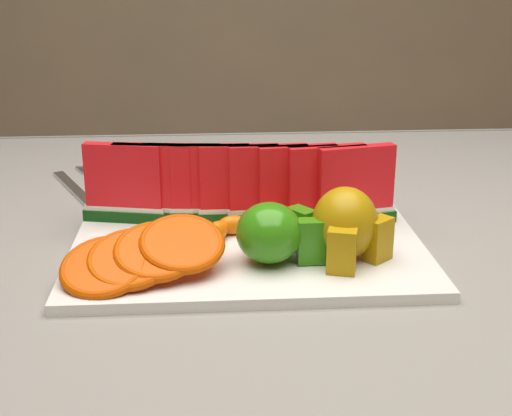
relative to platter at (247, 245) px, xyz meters
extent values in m
cube|color=#4D351F|center=(-0.03, 0.05, -0.03)|extent=(1.40, 0.90, 0.03)
cube|color=slate|center=(-0.03, 0.05, -0.01)|extent=(1.52, 1.02, 0.01)
cube|color=slate|center=(-0.03, 0.56, -0.10)|extent=(1.52, 0.01, 0.20)
cube|color=silver|center=(0.00, 0.00, 0.00)|extent=(0.40, 0.30, 0.01)
ellipsoid|color=#2C791B|center=(0.02, -0.06, 0.04)|extent=(0.09, 0.09, 0.07)
cube|color=#2C791B|center=(0.06, -0.07, 0.03)|extent=(0.03, 0.02, 0.05)
cube|color=beige|center=(0.07, -0.07, 0.03)|extent=(0.03, 0.00, 0.05)
cube|color=#2C791B|center=(0.06, -0.03, 0.03)|extent=(0.03, 0.04, 0.05)
cube|color=beige|center=(0.06, -0.03, 0.03)|extent=(0.02, 0.03, 0.05)
ellipsoid|color=#A37404|center=(0.10, -0.05, 0.05)|extent=(0.08, 0.08, 0.08)
cube|color=#A37404|center=(0.09, -0.09, 0.03)|extent=(0.03, 0.03, 0.05)
cube|color=#A37404|center=(0.14, -0.06, 0.03)|extent=(0.04, 0.03, 0.05)
cylinder|color=silver|center=(0.07, 0.33, 0.00)|extent=(0.22, 0.22, 0.01)
cube|color=silver|center=(-0.24, 0.24, 0.00)|extent=(0.09, 0.16, 0.00)
cube|color=silver|center=(-0.25, 0.33, 0.00)|extent=(0.02, 0.04, 0.00)
cube|color=silver|center=(-0.24, 0.33, 0.00)|extent=(0.02, 0.04, 0.00)
cube|color=silver|center=(-0.24, 0.33, 0.00)|extent=(0.02, 0.04, 0.00)
cube|color=#0C3D10|center=(-0.15, 0.08, 0.01)|extent=(0.11, 0.04, 0.01)
cube|color=silver|center=(-0.15, 0.08, 0.02)|extent=(0.10, 0.04, 0.01)
cube|color=#DB0102|center=(-0.15, 0.08, 0.07)|extent=(0.10, 0.04, 0.08)
cube|color=#0C3D10|center=(-0.11, 0.07, 0.01)|extent=(0.11, 0.04, 0.01)
cube|color=silver|center=(-0.11, 0.07, 0.02)|extent=(0.10, 0.03, 0.01)
cube|color=#DB0102|center=(-0.11, 0.07, 0.07)|extent=(0.10, 0.03, 0.08)
cube|color=#0C3D10|center=(-0.08, 0.07, 0.01)|extent=(0.11, 0.03, 0.01)
cube|color=silver|center=(-0.08, 0.07, 0.02)|extent=(0.10, 0.03, 0.01)
cube|color=#DB0102|center=(-0.08, 0.07, 0.07)|extent=(0.10, 0.03, 0.08)
cube|color=#0C3D10|center=(-0.04, 0.06, 0.01)|extent=(0.11, 0.03, 0.01)
cube|color=silver|center=(-0.04, 0.06, 0.02)|extent=(0.10, 0.02, 0.01)
cube|color=#DB0102|center=(-0.04, 0.06, 0.07)|extent=(0.10, 0.02, 0.08)
cube|color=#0C3D10|center=(-0.01, 0.06, 0.01)|extent=(0.10, 0.02, 0.01)
cube|color=silver|center=(-0.01, 0.06, 0.02)|extent=(0.10, 0.02, 0.01)
cube|color=#DB0102|center=(-0.01, 0.06, 0.07)|extent=(0.10, 0.02, 0.08)
cube|color=#0C3D10|center=(0.03, 0.06, 0.01)|extent=(0.11, 0.03, 0.01)
cube|color=silver|center=(0.03, 0.06, 0.02)|extent=(0.10, 0.02, 0.01)
cube|color=#DB0102|center=(0.03, 0.06, 0.07)|extent=(0.10, 0.02, 0.08)
cube|color=#0C3D10|center=(0.06, 0.05, 0.01)|extent=(0.11, 0.03, 0.01)
cube|color=silver|center=(0.06, 0.05, 0.02)|extent=(0.10, 0.03, 0.01)
cube|color=#DB0102|center=(0.06, 0.05, 0.07)|extent=(0.10, 0.03, 0.08)
cube|color=#0C3D10|center=(0.10, 0.05, 0.01)|extent=(0.11, 0.04, 0.01)
cube|color=silver|center=(0.10, 0.05, 0.02)|extent=(0.10, 0.03, 0.01)
cube|color=#DB0102|center=(0.10, 0.05, 0.07)|extent=(0.10, 0.03, 0.08)
cube|color=#0C3D10|center=(0.13, 0.05, 0.01)|extent=(0.11, 0.04, 0.01)
cube|color=silver|center=(0.13, 0.05, 0.02)|extent=(0.10, 0.04, 0.01)
cube|color=#DB0102|center=(0.13, 0.05, 0.07)|extent=(0.10, 0.04, 0.08)
cylinder|color=red|center=(-0.15, -0.10, 0.02)|extent=(0.09, 0.09, 0.04)
torus|color=#C85800|center=(-0.15, -0.10, 0.02)|extent=(0.11, 0.11, 0.04)
cylinder|color=red|center=(-0.12, -0.09, 0.03)|extent=(0.09, 0.09, 0.04)
torus|color=#C85800|center=(-0.12, -0.09, 0.03)|extent=(0.10, 0.10, 0.04)
cylinder|color=red|center=(-0.10, -0.08, 0.03)|extent=(0.08, 0.08, 0.04)
torus|color=#C85800|center=(-0.10, -0.08, 0.03)|extent=(0.09, 0.09, 0.04)
cylinder|color=red|center=(-0.07, -0.07, 0.04)|extent=(0.09, 0.09, 0.04)
torus|color=#C85800|center=(-0.07, -0.07, 0.04)|extent=(0.10, 0.10, 0.04)
cylinder|color=red|center=(-0.11, 0.13, 0.02)|extent=(0.07, 0.07, 0.03)
torus|color=#C85800|center=(-0.11, 0.13, 0.02)|extent=(0.08, 0.08, 0.03)
cylinder|color=red|center=(-0.07, 0.13, 0.02)|extent=(0.08, 0.08, 0.03)
torus|color=#C85800|center=(-0.07, 0.13, 0.02)|extent=(0.09, 0.09, 0.03)
cylinder|color=red|center=(-0.02, 0.13, 0.03)|extent=(0.08, 0.08, 0.03)
torus|color=#C85800|center=(-0.02, 0.13, 0.03)|extent=(0.09, 0.09, 0.03)
cylinder|color=red|center=(0.03, 0.13, 0.03)|extent=(0.09, 0.09, 0.03)
torus|color=#C85800|center=(0.03, 0.13, 0.03)|extent=(0.10, 0.10, 0.03)
ellipsoid|color=#F64F10|center=(-0.08, 0.00, 0.02)|extent=(0.04, 0.03, 0.02)
ellipsoid|color=#F64F10|center=(-0.06, -0.01, 0.02)|extent=(0.03, 0.04, 0.02)
ellipsoid|color=#F64F10|center=(-0.04, 0.00, 0.02)|extent=(0.04, 0.04, 0.02)
ellipsoid|color=#F64F10|center=(-0.02, 0.02, 0.02)|extent=(0.04, 0.02, 0.02)
ellipsoid|color=#F64F10|center=(0.01, -0.01, 0.02)|extent=(0.03, 0.04, 0.02)
ellipsoid|color=#F64F10|center=(0.03, -0.01, 0.02)|extent=(0.04, 0.04, 0.02)
ellipsoid|color=#F64F10|center=(0.04, 0.02, 0.02)|extent=(0.03, 0.04, 0.02)
ellipsoid|color=#F64F10|center=(0.07, 0.00, 0.02)|extent=(0.04, 0.04, 0.02)
camera|label=1|loc=(-0.04, -0.76, 0.32)|focal=50.00mm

